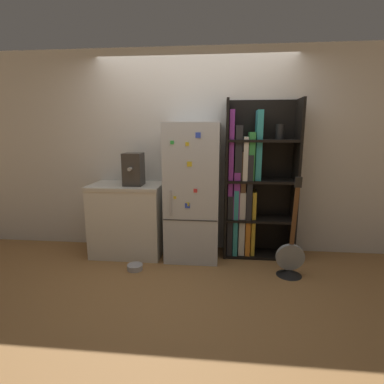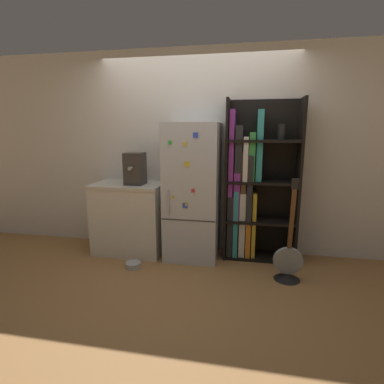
{
  "view_description": "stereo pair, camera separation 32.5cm",
  "coord_description": "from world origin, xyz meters",
  "px_view_note": "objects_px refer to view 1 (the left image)",
  "views": [
    {
      "loc": [
        0.36,
        -3.46,
        1.59
      ],
      "look_at": [
        -0.01,
        0.15,
        0.84
      ],
      "focal_mm": 28.0,
      "sensor_mm": 36.0,
      "label": 1
    },
    {
      "loc": [
        0.68,
        -3.41,
        1.59
      ],
      "look_at": [
        -0.01,
        0.15,
        0.84
      ],
      "focal_mm": 28.0,
      "sensor_mm": 36.0,
      "label": 2
    }
  ],
  "objects_px": {
    "refrigerator": "(193,192)",
    "bookshelf": "(249,186)",
    "guitar": "(290,261)",
    "espresso_machine": "(134,169)",
    "pet_bowl": "(135,267)"
  },
  "relations": [
    {
      "from": "refrigerator",
      "to": "bookshelf",
      "type": "xyz_separation_m",
      "value": [
        0.7,
        0.14,
        0.06
      ]
    },
    {
      "from": "bookshelf",
      "to": "espresso_machine",
      "type": "height_order",
      "value": "bookshelf"
    },
    {
      "from": "espresso_machine",
      "to": "refrigerator",
      "type": "bearing_deg",
      "value": 3.03
    },
    {
      "from": "refrigerator",
      "to": "guitar",
      "type": "distance_m",
      "value": 1.38
    },
    {
      "from": "refrigerator",
      "to": "espresso_machine",
      "type": "relative_size",
      "value": 4.22
    },
    {
      "from": "refrigerator",
      "to": "pet_bowl",
      "type": "height_order",
      "value": "refrigerator"
    },
    {
      "from": "guitar",
      "to": "pet_bowl",
      "type": "xyz_separation_m",
      "value": [
        -1.75,
        -0.04,
        -0.13
      ]
    },
    {
      "from": "bookshelf",
      "to": "espresso_machine",
      "type": "relative_size",
      "value": 4.92
    },
    {
      "from": "guitar",
      "to": "pet_bowl",
      "type": "height_order",
      "value": "guitar"
    },
    {
      "from": "guitar",
      "to": "bookshelf",
      "type": "bearing_deg",
      "value": 126.61
    },
    {
      "from": "espresso_machine",
      "to": "pet_bowl",
      "type": "relative_size",
      "value": 2.2
    },
    {
      "from": "bookshelf",
      "to": "espresso_machine",
      "type": "xyz_separation_m",
      "value": [
        -1.43,
        -0.17,
        0.22
      ]
    },
    {
      "from": "espresso_machine",
      "to": "pet_bowl",
      "type": "bearing_deg",
      "value": -76.76
    },
    {
      "from": "espresso_machine",
      "to": "guitar",
      "type": "bearing_deg",
      "value": -12.09
    },
    {
      "from": "pet_bowl",
      "to": "refrigerator",
      "type": "bearing_deg",
      "value": 37.15
    }
  ]
}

